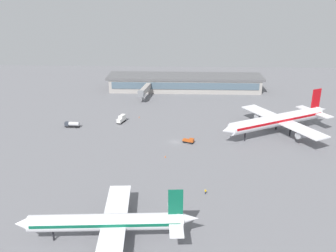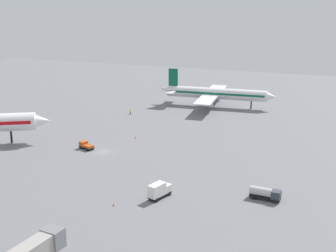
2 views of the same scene
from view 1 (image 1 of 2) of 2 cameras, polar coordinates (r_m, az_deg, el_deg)
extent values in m
plane|color=slate|center=(146.76, 1.11, -2.47)|extent=(288.00, 288.00, 0.00)
cube|color=#9E9993|center=(219.54, 2.61, 6.55)|extent=(86.80, 18.73, 7.51)
cube|color=#4C6070|center=(210.03, 2.63, 6.18)|extent=(83.33, 0.30, 3.86)
cube|color=#59595B|center=(218.51, 2.63, 7.64)|extent=(90.27, 19.48, 1.29)
cylinder|color=white|center=(158.84, 16.50, 0.87)|extent=(43.03, 26.84, 5.10)
cone|color=white|center=(143.77, 9.23, -0.63)|extent=(6.80, 6.70, 4.84)
cone|color=white|center=(175.86, 22.47, 2.31)|extent=(7.55, 6.65, 4.08)
cube|color=red|center=(158.71, 16.51, 1.00)|extent=(41.45, 26.04, 0.92)
cube|color=white|center=(160.54, 17.09, 0.82)|extent=(27.75, 42.12, 0.46)
cylinder|color=#A5A8AD|center=(153.19, 20.13, -1.24)|extent=(6.63, 5.36, 2.80)
cylinder|color=#A5A8AD|center=(169.60, 14.21, 1.55)|extent=(6.63, 5.36, 2.80)
cube|color=white|center=(173.13, 21.61, 2.06)|extent=(12.14, 17.42, 0.37)
cube|color=red|center=(171.40, 21.88, 4.00)|extent=(4.16, 2.63, 8.15)
cylinder|color=black|center=(150.23, 11.77, -1.62)|extent=(0.61, 0.61, 3.57)
cylinder|color=black|center=(160.10, 18.29, -0.84)|extent=(0.61, 0.61, 3.57)
cylinder|color=black|center=(165.48, 16.35, 0.09)|extent=(0.61, 0.61, 3.57)
cylinder|color=white|center=(93.11, -9.51, -14.42)|extent=(37.34, 6.64, 4.09)
cone|color=white|center=(97.76, -21.43, -13.85)|extent=(4.34, 4.15, 3.88)
cone|color=white|center=(92.21, 3.13, -14.05)|extent=(5.32, 3.61, 3.27)
cube|color=#0C593F|center=(92.94, -9.52, -14.26)|extent=(35.86, 6.62, 0.74)
cube|color=white|center=(93.12, -8.32, -14.64)|extent=(8.36, 35.61, 0.37)
cylinder|color=#A5A8AD|center=(102.03, -7.69, -12.07)|extent=(4.97, 2.58, 2.25)
cube|color=white|center=(92.13, 1.16, -14.21)|extent=(4.29, 14.31, 0.29)
cube|color=#0C593F|center=(89.39, 1.18, -11.64)|extent=(3.59, 0.69, 6.54)
cylinder|color=black|center=(97.71, -17.26, -15.78)|extent=(0.49, 0.49, 2.86)
cylinder|color=black|center=(92.24, -7.72, -17.39)|extent=(0.49, 0.49, 2.86)
cylinder|color=black|center=(97.42, -7.35, -15.00)|extent=(0.49, 0.49, 2.86)
cube|color=black|center=(168.31, -7.19, 0.71)|extent=(3.63, 5.91, 0.30)
cube|color=white|center=(166.43, -7.52, 0.80)|extent=(2.39, 2.32, 1.60)
cube|color=#3F596B|center=(165.65, -7.65, 0.82)|extent=(1.53, 0.60, 0.90)
cube|color=white|center=(168.56, -7.07, 1.27)|extent=(3.04, 4.21, 2.60)
cylinder|color=black|center=(166.32, -7.22, 0.40)|extent=(0.55, 0.85, 0.80)
cylinder|color=black|center=(167.20, -7.79, 0.48)|extent=(0.55, 0.85, 0.80)
cylinder|color=black|center=(169.55, -6.60, 0.83)|extent=(0.55, 0.85, 0.80)
cylinder|color=black|center=(170.41, -7.16, 0.91)|extent=(0.55, 0.85, 0.80)
cube|color=black|center=(146.00, 3.15, -2.39)|extent=(4.79, 3.41, 0.30)
cube|color=#BF4C19|center=(145.29, 3.63, -2.20)|extent=(2.38, 2.44, 1.20)
cube|color=#3F596B|center=(144.94, 3.93, -2.17)|extent=(0.67, 1.51, 0.67)
cube|color=#BF4C19|center=(146.12, 2.82, -2.18)|extent=(3.12, 2.74, 0.60)
cylinder|color=black|center=(146.39, 3.85, -2.41)|extent=(0.85, 0.58, 0.80)
cylinder|color=black|center=(144.75, 3.58, -2.68)|extent=(0.85, 0.58, 0.80)
cylinder|color=black|center=(147.38, 2.72, -2.22)|extent=(0.85, 0.58, 0.80)
cylinder|color=black|center=(145.76, 2.45, -2.49)|extent=(0.85, 0.58, 0.80)
cube|color=black|center=(166.88, -14.54, 0.00)|extent=(6.44, 2.42, 0.30)
cube|color=#333842|center=(167.38, -15.29, 0.33)|extent=(1.95, 2.04, 1.60)
cube|color=#3F596B|center=(167.57, -15.56, 0.45)|extent=(0.21, 1.60, 0.90)
cylinder|color=#B7B7BC|center=(166.20, -14.29, 0.32)|extent=(4.63, 2.17, 1.80)
cylinder|color=black|center=(166.92, -15.36, -0.13)|extent=(0.82, 0.37, 0.80)
cylinder|color=black|center=(168.56, -15.12, 0.10)|extent=(0.82, 0.37, 0.80)
cylinder|color=black|center=(165.33, -13.94, -0.20)|extent=(0.82, 0.37, 0.80)
cylinder|color=black|center=(166.99, -13.72, 0.03)|extent=(0.82, 0.37, 0.80)
cylinder|color=#1E2338|center=(112.33, 5.79, -10.21)|extent=(0.45, 0.45, 0.85)
cylinder|color=yellow|center=(111.96, 5.80, -9.89)|extent=(0.54, 0.54, 0.60)
sphere|color=tan|center=(111.75, 5.81, -9.71)|extent=(0.22, 0.22, 0.22)
cylinder|color=yellow|center=(111.83, 5.89, -9.93)|extent=(0.10, 0.10, 0.54)
cylinder|color=yellow|center=(112.09, 5.71, -9.85)|extent=(0.10, 0.10, 0.54)
cube|color=#9E9993|center=(202.36, -3.52, 5.70)|extent=(4.95, 16.85, 2.80)
cylinder|color=slate|center=(197.83, -3.90, 4.34)|extent=(0.90, 0.90, 3.80)
cube|color=slate|center=(193.66, -4.18, 4.98)|extent=(3.43, 2.82, 3.08)
cone|color=#EA590C|center=(133.90, -0.43, -4.73)|extent=(0.44, 0.44, 0.60)
cone|color=#EA590C|center=(173.82, -4.48, 1.39)|extent=(0.44, 0.44, 0.60)
camera|label=2|loc=(244.69, -12.27, 16.40)|focal=48.96mm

